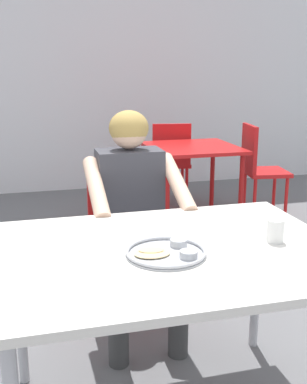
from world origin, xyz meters
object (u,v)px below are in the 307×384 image
table_background_red (192,156)px  chair_red_right (258,164)px  drinking_cup (275,230)px  diner_foreground (134,205)px  chair_foreground (126,233)px  thali_tray (167,252)px  table_foreground (172,265)px  chair_red_far (170,158)px  chair_red_left (123,173)px

table_background_red → chair_red_right: (0.66, -0.01, -0.11)m
drinking_cup → diner_foreground: (-0.38, 0.78, -0.09)m
chair_foreground → diner_foreground: size_ratio=0.68×
chair_red_right → thali_tray: bearing=-123.2°
diner_foreground → chair_foreground: bearing=90.0°
table_foreground → chair_red_far: size_ratio=1.49×
thali_tray → table_background_red: (0.98, 2.51, -0.15)m
chair_foreground → chair_red_far: 2.27m
diner_foreground → table_background_red: (0.92, 1.71, -0.10)m
table_background_red → chair_red_left: size_ratio=0.92×
thali_tray → chair_red_right: size_ratio=0.33×
table_foreground → chair_foreground: 0.98m
thali_tray → diner_foreground: (0.06, 0.80, -0.06)m
table_foreground → chair_red_right: size_ratio=1.45×
table_background_red → chair_red_far: bearing=92.9°
diner_foreground → chair_red_right: (1.58, 1.70, -0.21)m
drinking_cup → chair_red_left: (-0.11, 2.42, -0.30)m
table_background_red → chair_red_right: bearing=-1.1°
drinking_cup → table_background_red: size_ratio=0.11×
drinking_cup → chair_red_far: bearing=80.5°
drinking_cup → chair_red_right: 2.77m
drinking_cup → chair_red_left: 2.44m
chair_red_right → chair_red_far: bearing=138.8°
thali_tray → diner_foreground: diner_foreground is taller
table_background_red → chair_foreground: bearing=-121.6°
diner_foreground → chair_red_far: bearing=68.8°
table_foreground → drinking_cup: 0.42m
thali_tray → chair_red_right: bearing=56.8°
diner_foreground → table_background_red: 1.95m
chair_foreground → table_foreground: bearing=-91.2°
table_foreground → drinking_cup: drinking_cup is taller
chair_red_left → chair_red_far: bearing=46.6°
chair_red_right → table_background_red: bearing=178.9°
diner_foreground → chair_red_left: diner_foreground is taller
thali_tray → chair_red_left: bearing=82.5°
table_foreground → chair_red_far: bearing=73.3°
table_foreground → diner_foreground: 0.74m
drinking_cup → chair_foreground: bearing=110.9°
chair_foreground → chair_red_right: size_ratio=0.93×
diner_foreground → drinking_cup: bearing=-64.0°
chair_foreground → diner_foreground: diner_foreground is taller
chair_foreground → table_background_red: size_ratio=1.01×
drinking_cup → chair_red_far: (0.51, 3.08, -0.32)m
drinking_cup → chair_red_left: bearing=92.7°
table_background_red → chair_red_left: chair_red_left is taller
diner_foreground → chair_red_right: size_ratio=1.35×
table_foreground → chair_red_far: (0.91, 3.04, -0.20)m
diner_foreground → chair_red_far: 2.48m
chair_red_right → table_foreground: bearing=-123.3°
drinking_cup → table_background_red: bearing=77.7°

